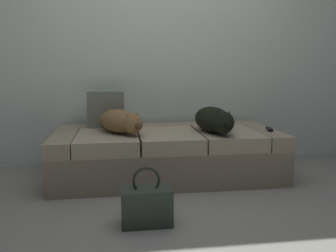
{
  "coord_description": "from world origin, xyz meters",
  "views": [
    {
      "loc": [
        -0.43,
        -1.96,
        1.0
      ],
      "look_at": [
        0.0,
        1.05,
        0.48
      ],
      "focal_mm": 37.44,
      "sensor_mm": 36.0,
      "label": 1
    }
  ],
  "objects_px": {
    "dog_dark": "(214,120)",
    "dog_tan": "(121,121)",
    "tv_remote": "(269,129)",
    "couch": "(167,154)",
    "handbag": "(147,205)",
    "throw_pillow": "(106,109)"
  },
  "relations": [
    {
      "from": "dog_dark",
      "to": "dog_tan",
      "type": "bearing_deg",
      "value": 175.07
    },
    {
      "from": "dog_dark",
      "to": "tv_remote",
      "type": "relative_size",
      "value": 4.29
    },
    {
      "from": "couch",
      "to": "dog_tan",
      "type": "bearing_deg",
      "value": -169.73
    },
    {
      "from": "couch",
      "to": "handbag",
      "type": "distance_m",
      "value": 1.0
    },
    {
      "from": "couch",
      "to": "dog_dark",
      "type": "relative_size",
      "value": 3.09
    },
    {
      "from": "tv_remote",
      "to": "handbag",
      "type": "bearing_deg",
      "value": -129.56
    },
    {
      "from": "dog_tan",
      "to": "throw_pillow",
      "type": "xyz_separation_m",
      "value": [
        -0.14,
        0.33,
        0.07
      ]
    },
    {
      "from": "dog_tan",
      "to": "throw_pillow",
      "type": "height_order",
      "value": "throw_pillow"
    },
    {
      "from": "dog_tan",
      "to": "tv_remote",
      "type": "bearing_deg",
      "value": -2.04
    },
    {
      "from": "dog_tan",
      "to": "dog_dark",
      "type": "relative_size",
      "value": 0.86
    },
    {
      "from": "tv_remote",
      "to": "throw_pillow",
      "type": "bearing_deg",
      "value": -179.66
    },
    {
      "from": "couch",
      "to": "throw_pillow",
      "type": "distance_m",
      "value": 0.72
    },
    {
      "from": "couch",
      "to": "throw_pillow",
      "type": "relative_size",
      "value": 5.86
    },
    {
      "from": "handbag",
      "to": "dog_tan",
      "type": "bearing_deg",
      "value": 99.14
    },
    {
      "from": "dog_tan",
      "to": "handbag",
      "type": "distance_m",
      "value": 0.99
    },
    {
      "from": "throw_pillow",
      "to": "couch",
      "type": "bearing_deg",
      "value": -25.18
    },
    {
      "from": "tv_remote",
      "to": "handbag",
      "type": "height_order",
      "value": "tv_remote"
    },
    {
      "from": "dog_dark",
      "to": "handbag",
      "type": "xyz_separation_m",
      "value": [
        -0.66,
        -0.82,
        -0.41
      ]
    },
    {
      "from": "dog_dark",
      "to": "couch",
      "type": "bearing_deg",
      "value": 159.91
    },
    {
      "from": "couch",
      "to": "handbag",
      "type": "height_order",
      "value": "couch"
    },
    {
      "from": "tv_remote",
      "to": "dog_dark",
      "type": "bearing_deg",
      "value": -162.7
    },
    {
      "from": "dog_dark",
      "to": "tv_remote",
      "type": "bearing_deg",
      "value": 2.43
    }
  ]
}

